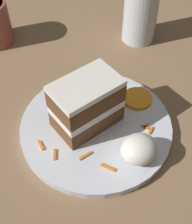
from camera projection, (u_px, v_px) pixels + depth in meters
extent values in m
plane|color=black|center=(99.00, 123.00, 0.59)|extent=(6.00, 6.00, 0.00)
cube|color=#846647|center=(99.00, 118.00, 0.58)|extent=(1.20, 1.00, 0.03)
cylinder|color=silver|center=(96.00, 127.00, 0.54)|extent=(0.26, 0.26, 0.01)
cube|color=brown|center=(87.00, 115.00, 0.52)|extent=(0.12, 0.08, 0.03)
cube|color=white|center=(86.00, 106.00, 0.50)|extent=(0.12, 0.08, 0.01)
cube|color=brown|center=(86.00, 96.00, 0.48)|extent=(0.12, 0.08, 0.03)
cube|color=white|center=(86.00, 86.00, 0.47)|extent=(0.12, 0.08, 0.01)
ellipsoid|color=white|center=(139.00, 149.00, 0.47)|extent=(0.06, 0.05, 0.04)
cylinder|color=orange|center=(137.00, 99.00, 0.56)|extent=(0.05, 0.05, 0.01)
cube|color=orange|center=(85.00, 156.00, 0.49)|extent=(0.02, 0.01, 0.00)
cube|color=orange|center=(55.00, 155.00, 0.49)|extent=(0.01, 0.02, 0.00)
cube|color=orange|center=(106.00, 86.00, 0.59)|extent=(0.01, 0.03, 0.00)
cube|color=orange|center=(151.00, 130.00, 0.52)|extent=(0.02, 0.01, 0.00)
cube|color=orange|center=(145.00, 127.00, 0.52)|extent=(0.01, 0.01, 0.00)
cube|color=orange|center=(41.00, 145.00, 0.50)|extent=(0.00, 0.02, 0.00)
cube|color=orange|center=(146.00, 126.00, 0.53)|extent=(0.01, 0.01, 0.00)
cube|color=orange|center=(111.00, 85.00, 0.59)|extent=(0.01, 0.01, 0.00)
cube|color=orange|center=(108.00, 167.00, 0.47)|extent=(0.02, 0.02, 0.00)
cylinder|color=silver|center=(141.00, 12.00, 0.66)|extent=(0.07, 0.07, 0.13)
cylinder|color=silver|center=(138.00, 29.00, 0.69)|extent=(0.06, 0.06, 0.05)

